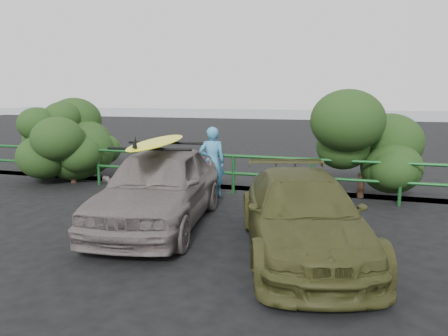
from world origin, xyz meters
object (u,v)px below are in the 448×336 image
(surfboard, at_px, (158,142))
(man, at_px, (212,162))
(olive_vehicle, at_px, (302,215))
(sedan, at_px, (159,186))
(guardrail, at_px, (197,172))

(surfboard, bearing_deg, man, 76.90)
(olive_vehicle, relative_size, man, 2.49)
(sedan, relative_size, man, 2.57)
(guardrail, distance_m, man, 0.78)
(sedan, height_order, man, man)
(olive_vehicle, bearing_deg, sedan, 148.58)
(guardrail, relative_size, olive_vehicle, 3.18)
(olive_vehicle, relative_size, surfboard, 1.47)
(guardrail, xyz_separation_m, man, (0.56, -0.40, 0.36))
(guardrail, relative_size, man, 7.92)
(sedan, bearing_deg, guardrail, 88.19)
(sedan, xyz_separation_m, surfboard, (0.00, -0.00, 0.87))
(sedan, bearing_deg, olive_vehicle, -22.93)
(olive_vehicle, bearing_deg, man, 111.55)
(sedan, relative_size, surfboard, 1.51)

